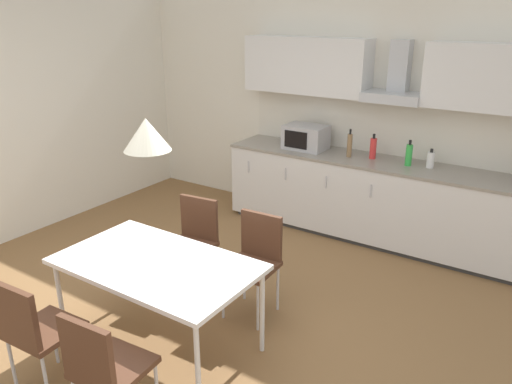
{
  "coord_description": "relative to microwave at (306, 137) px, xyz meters",
  "views": [
    {
      "loc": [
        2.42,
        -2.54,
        2.47
      ],
      "look_at": [
        0.23,
        0.78,
        1.0
      ],
      "focal_mm": 35.0,
      "sensor_mm": 36.0,
      "label": 1
    }
  ],
  "objects": [
    {
      "name": "chair_near_right",
      "position": [
        0.59,
        -3.58,
        -0.52
      ],
      "size": [
        0.43,
        0.43,
        0.87
      ],
      "color": "#4C2D1E",
      "rests_on": "ground_plane"
    },
    {
      "name": "bottle_white",
      "position": [
        1.43,
        0.05,
        -0.05
      ],
      "size": [
        0.08,
        0.08,
        0.2
      ],
      "color": "white",
      "rests_on": "kitchen_counter"
    },
    {
      "name": "chair_far_left",
      "position": [
        -0.09,
        -1.95,
        -0.52
      ],
      "size": [
        0.44,
        0.44,
        0.87
      ],
      "color": "#4C2D1E",
      "rests_on": "ground_plane"
    },
    {
      "name": "chair_near_left",
      "position": [
        -0.08,
        -3.58,
        -0.52
      ],
      "size": [
        0.42,
        0.42,
        0.87
      ],
      "color": "#4C2D1E",
      "rests_on": "ground_plane"
    },
    {
      "name": "backsplash_tile",
      "position": [
        0.96,
        0.31,
        0.16
      ],
      "size": [
        3.6,
        0.02,
        0.59
      ],
      "primitive_type": "cube",
      "color": "silver",
      "rests_on": "kitchen_counter"
    },
    {
      "name": "chair_far_right",
      "position": [
        0.58,
        -1.95,
        -0.52
      ],
      "size": [
        0.42,
        0.42,
        0.87
      ],
      "color": "#4C2D1E",
      "rests_on": "ground_plane"
    },
    {
      "name": "kitchen_counter",
      "position": [
        0.96,
        0.0,
        -0.59
      ],
      "size": [
        3.62,
        0.67,
        0.91
      ],
      "color": "#333333",
      "rests_on": "ground_plane"
    },
    {
      "name": "bottle_brown",
      "position": [
        0.56,
        -0.03,
        -0.01
      ],
      "size": [
        0.06,
        0.06,
        0.31
      ],
      "color": "brown",
      "rests_on": "kitchen_counter"
    },
    {
      "name": "bottle_red",
      "position": [
        0.81,
        0.05,
        -0.02
      ],
      "size": [
        0.07,
        0.07,
        0.28
      ],
      "color": "red",
      "rests_on": "kitchen_counter"
    },
    {
      "name": "wall_back",
      "position": [
        0.22,
        0.37,
        0.35
      ],
      "size": [
        6.52,
        0.1,
        2.81
      ],
      "primitive_type": "cube",
      "color": "silver",
      "rests_on": "ground_plane"
    },
    {
      "name": "bottle_green",
      "position": [
        1.22,
        0.0,
        -0.02
      ],
      "size": [
        0.07,
        0.07,
        0.27
      ],
      "color": "green",
      "rests_on": "kitchen_counter"
    },
    {
      "name": "dining_table",
      "position": [
        0.25,
        -2.77,
        -0.37
      ],
      "size": [
        1.48,
        0.87,
        0.73
      ],
      "color": "white",
      "rests_on": "ground_plane"
    },
    {
      "name": "upper_wall_cabinets",
      "position": [
        0.96,
        0.15,
        0.79
      ],
      "size": [
        3.6,
        0.4,
        0.63
      ],
      "color": "silver"
    },
    {
      "name": "ground_plane",
      "position": [
        0.22,
        -2.53,
        -1.06
      ],
      "size": [
        8.15,
        8.56,
        0.02
      ],
      "primitive_type": "cube",
      "color": "brown"
    },
    {
      "name": "pendant_lamp",
      "position": [
        0.25,
        -2.77,
        0.63
      ],
      "size": [
        0.32,
        0.32,
        0.22
      ],
      "primitive_type": "cone",
      "color": "silver"
    },
    {
      "name": "microwave",
      "position": [
        0.0,
        0.0,
        0.0
      ],
      "size": [
        0.48,
        0.35,
        0.28
      ],
      "color": "#ADADB2",
      "rests_on": "kitchen_counter"
    }
  ]
}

